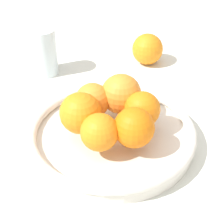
{
  "coord_description": "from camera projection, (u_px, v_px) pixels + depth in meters",
  "views": [
    {
      "loc": [
        -0.43,
        -0.34,
        0.47
      ],
      "look_at": [
        0.0,
        0.0,
        0.07
      ],
      "focal_mm": 60.0,
      "sensor_mm": 36.0,
      "label": 1
    }
  ],
  "objects": [
    {
      "name": "drinking_glass",
      "position": [
        44.0,
        52.0,
        0.9
      ],
      "size": [
        0.06,
        0.06,
        0.12
      ],
      "primitive_type": "cylinder",
      "color": "silver",
      "rests_on": "ground_plane"
    },
    {
      "name": "stray_orange",
      "position": [
        148.0,
        49.0,
        0.96
      ],
      "size": [
        0.08,
        0.08,
        0.08
      ],
      "primitive_type": "sphere",
      "color": "orange",
      "rests_on": "ground_plane"
    },
    {
      "name": "orange_pile",
      "position": [
        111.0,
        111.0,
        0.68
      ],
      "size": [
        0.18,
        0.18,
        0.08
      ],
      "color": "orange",
      "rests_on": "fruit_bowl"
    },
    {
      "name": "ground_plane",
      "position": [
        112.0,
        142.0,
        0.72
      ],
      "size": [
        4.0,
        4.0,
        0.0
      ],
      "primitive_type": "plane",
      "color": "silver"
    },
    {
      "name": "fruit_bowl",
      "position": [
        112.0,
        135.0,
        0.71
      ],
      "size": [
        0.32,
        0.32,
        0.04
      ],
      "color": "silver",
      "rests_on": "ground_plane"
    }
  ]
}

